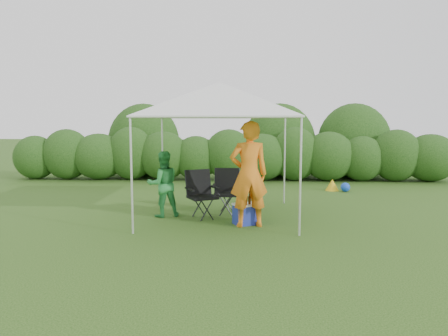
{
  "coord_description": "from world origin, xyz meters",
  "views": [
    {
      "loc": [
        0.5,
        -8.64,
        2.08
      ],
      "look_at": [
        0.09,
        0.4,
        1.05
      ],
      "focal_mm": 35.0,
      "sensor_mm": 36.0,
      "label": 1
    }
  ],
  "objects_px": {
    "chair_left": "(201,191)",
    "woman": "(163,184)",
    "canopy": "(220,100)",
    "man": "(249,174)",
    "cooler": "(246,214)",
    "chair_right": "(227,188)"
  },
  "relations": [
    {
      "from": "canopy",
      "to": "woman",
      "type": "bearing_deg",
      "value": -176.34
    },
    {
      "from": "woman",
      "to": "man",
      "type": "bearing_deg",
      "value": 134.4
    },
    {
      "from": "man",
      "to": "chair_left",
      "type": "bearing_deg",
      "value": -48.28
    },
    {
      "from": "canopy",
      "to": "man",
      "type": "bearing_deg",
      "value": -54.75
    },
    {
      "from": "chair_right",
      "to": "man",
      "type": "bearing_deg",
      "value": -67.81
    },
    {
      "from": "man",
      "to": "cooler",
      "type": "xyz_separation_m",
      "value": [
        -0.04,
        0.17,
        -0.81
      ]
    },
    {
      "from": "canopy",
      "to": "chair_right",
      "type": "distance_m",
      "value": 1.94
    },
    {
      "from": "woman",
      "to": "cooler",
      "type": "bearing_deg",
      "value": 138.67
    },
    {
      "from": "canopy",
      "to": "chair_left",
      "type": "xyz_separation_m",
      "value": [
        -0.4,
        -0.11,
        -1.9
      ]
    },
    {
      "from": "cooler",
      "to": "man",
      "type": "bearing_deg",
      "value": -100.87
    },
    {
      "from": "canopy",
      "to": "chair_left",
      "type": "distance_m",
      "value": 1.94
    },
    {
      "from": "chair_left",
      "to": "cooler",
      "type": "bearing_deg",
      "value": -58.58
    },
    {
      "from": "chair_left",
      "to": "woman",
      "type": "height_order",
      "value": "woman"
    },
    {
      "from": "cooler",
      "to": "chair_left",
      "type": "bearing_deg",
      "value": 124.67
    },
    {
      "from": "chair_right",
      "to": "cooler",
      "type": "bearing_deg",
      "value": -66.6
    },
    {
      "from": "man",
      "to": "chair_right",
      "type": "bearing_deg",
      "value": -80.28
    },
    {
      "from": "cooler",
      "to": "canopy",
      "type": "bearing_deg",
      "value": 104.98
    },
    {
      "from": "chair_left",
      "to": "woman",
      "type": "relative_size",
      "value": 0.72
    },
    {
      "from": "canopy",
      "to": "man",
      "type": "relative_size",
      "value": 1.52
    },
    {
      "from": "canopy",
      "to": "cooler",
      "type": "height_order",
      "value": "canopy"
    },
    {
      "from": "canopy",
      "to": "chair_left",
      "type": "relative_size",
      "value": 3.1
    },
    {
      "from": "chair_right",
      "to": "woman",
      "type": "distance_m",
      "value": 1.41
    }
  ]
}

